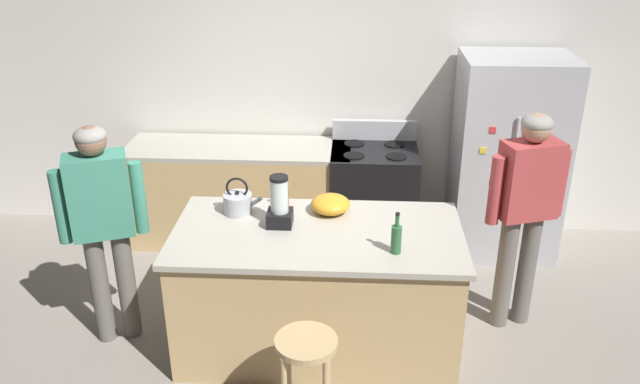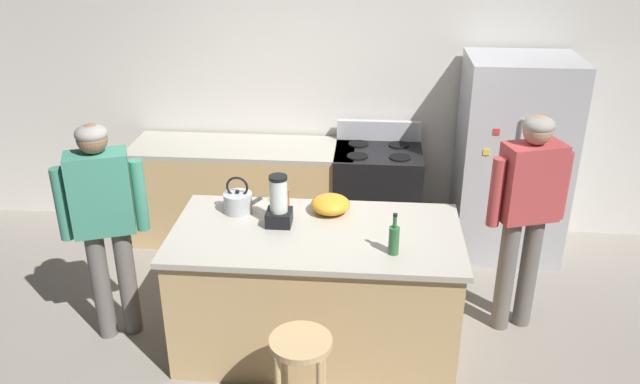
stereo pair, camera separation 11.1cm
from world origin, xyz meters
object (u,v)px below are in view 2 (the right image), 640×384
kitchen_island (316,289)px  bottle_olive_oil (394,239)px  refrigerator (512,160)px  bar_stool (301,361)px  person_by_island_left (104,214)px  blender_appliance (279,204)px  stove_range (377,197)px  person_by_sink_right (527,205)px  mixing_bowl (330,204)px  tea_kettle (238,202)px  bottle_cooking_sauce (285,198)px

kitchen_island → bottle_olive_oil: bearing=-26.4°
refrigerator → bar_stool: refrigerator is taller
bar_stool → refrigerator: bearing=56.2°
person_by_island_left → refrigerator: bearing=26.3°
bottle_olive_oil → blender_appliance: bearing=156.5°
stove_range → bottle_olive_oil: bearing=-87.0°
kitchen_island → bottle_olive_oil: (0.50, -0.25, 0.56)m
kitchen_island → person_by_sink_right: (1.43, 0.35, 0.54)m
refrigerator → blender_appliance: bearing=-142.0°
mixing_bowl → tea_kettle: (-0.64, -0.04, 0.02)m
blender_appliance → mixing_bowl: size_ratio=1.29×
refrigerator → person_by_island_left: size_ratio=1.09×
refrigerator → stove_range: (-1.14, 0.02, -0.41)m
person_by_sink_right → tea_kettle: 2.00m
person_by_island_left → person_by_sink_right: (2.88, 0.34, 0.02)m
bottle_olive_oil → stove_range: bearing=93.0°
tea_kettle → bottle_olive_oil: bearing=-24.9°
tea_kettle → kitchen_island: bearing=-23.5°
bottle_cooking_sauce → tea_kettle: tea_kettle is taller
kitchen_island → bar_stool: bearing=-90.9°
person_by_island_left → bottle_cooking_sauce: bearing=15.1°
bottle_olive_oil → person_by_sink_right: bearing=33.0°
kitchen_island → bar_stool: size_ratio=2.86×
mixing_bowl → tea_kettle: tea_kettle is taller
bar_stool → bottle_olive_oil: (0.52, 0.59, 0.49)m
blender_appliance → bottle_olive_oil: blender_appliance is taller
bottle_cooking_sauce → mixing_bowl: bottle_cooking_sauce is taller
stove_range → person_by_island_left: (-1.86, -1.51, 0.51)m
bar_stool → person_by_sink_right: bearing=39.6°
person_by_sink_right → bottle_cooking_sauce: bearing=-179.5°
refrigerator → bottle_olive_oil: refrigerator is taller
person_by_sink_right → bottle_cooking_sauce: person_by_sink_right is taller
kitchen_island → person_by_island_left: bearing=179.4°
kitchen_island → person_by_sink_right: size_ratio=1.17×
bottle_cooking_sauce → mixing_bowl: (0.33, -0.05, -0.02)m
stove_range → person_by_sink_right: 1.64m
person_by_island_left → bottle_cooking_sauce: (1.20, 0.32, 0.01)m
bottle_cooking_sauce → person_by_island_left: bearing=-164.9°
stove_range → blender_appliance: 1.70m
bottle_cooking_sauce → mixing_bowl: size_ratio=0.78×
stove_range → bottle_cooking_sauce: size_ratio=5.07×
refrigerator → bar_stool: (-1.57, -2.34, -0.36)m
bar_stool → blender_appliance: blender_appliance is taller
person_by_island_left → bottle_olive_oil: (1.95, -0.27, 0.04)m
bar_stool → mixing_bowl: bearing=85.5°
person_by_sink_right → mixing_bowl: person_by_sink_right is taller
refrigerator → bottle_cooking_sauce: 2.15m
person_by_island_left → bottle_cooking_sauce: size_ratio=7.49×
refrigerator → tea_kettle: size_ratio=6.40×
kitchen_island → tea_kettle: size_ratio=7.01×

